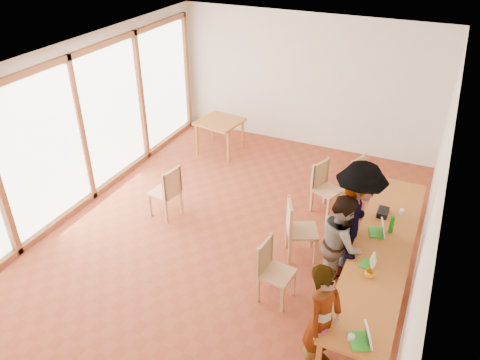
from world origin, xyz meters
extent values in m
plane|color=brown|center=(0.00, 0.00, 0.00)|extent=(8.00, 8.00, 0.00)
cube|color=silver|center=(0.00, 4.00, 1.50)|extent=(6.00, 0.10, 3.00)
cube|color=silver|center=(0.00, -4.00, 1.50)|extent=(6.00, 0.10, 3.00)
cube|color=silver|center=(3.00, 0.00, 1.50)|extent=(0.10, 8.00, 3.00)
cube|color=white|center=(-2.96, 0.00, 1.50)|extent=(0.10, 8.00, 3.00)
cube|color=white|center=(0.00, 0.00, 3.02)|extent=(6.00, 8.00, 0.04)
cube|color=#C2752B|center=(2.50, -0.21, 0.72)|extent=(0.80, 4.00, 0.05)
cube|color=#C2752B|center=(2.16, 1.73, 0.35)|extent=(0.06, 0.06, 0.70)
cube|color=#C2752B|center=(2.84, 1.73, 0.35)|extent=(0.06, 0.06, 0.70)
cube|color=#C2752B|center=(-1.60, 2.81, 0.72)|extent=(0.90, 0.90, 0.05)
cube|color=#C2752B|center=(-1.99, 2.42, 0.35)|extent=(0.05, 0.05, 0.70)
cube|color=#C2752B|center=(-1.99, 3.20, 0.35)|extent=(0.05, 0.05, 0.70)
cube|color=#C2752B|center=(-1.21, 2.42, 0.35)|extent=(0.05, 0.05, 0.70)
cube|color=#C2752B|center=(-1.21, 3.20, 0.35)|extent=(0.05, 0.05, 0.70)
cube|color=tan|center=(1.23, -1.04, 0.45)|extent=(0.49, 0.49, 0.04)
cube|color=tan|center=(1.03, -1.02, 0.71)|extent=(0.09, 0.45, 0.47)
cube|color=tan|center=(1.26, 0.02, 0.48)|extent=(0.63, 0.63, 0.04)
cube|color=tan|center=(1.06, -0.07, 0.75)|extent=(0.24, 0.45, 0.49)
cube|color=tan|center=(1.29, 1.41, 0.46)|extent=(0.59, 0.59, 0.04)
cube|color=tan|center=(1.10, 1.49, 0.72)|extent=(0.22, 0.43, 0.47)
cube|color=tan|center=(1.88, 1.83, 0.47)|extent=(0.59, 0.59, 0.04)
cube|color=tan|center=(1.69, 1.91, 0.73)|extent=(0.21, 0.44, 0.48)
cube|color=tan|center=(-1.36, 0.11, 0.47)|extent=(0.54, 0.54, 0.04)
cube|color=tan|center=(-1.15, 0.07, 0.74)|extent=(0.12, 0.46, 0.48)
imported|color=gray|center=(2.11, -1.91, 0.79)|extent=(0.51, 0.65, 1.57)
imported|color=gray|center=(1.96, -0.42, 0.79)|extent=(0.81, 0.92, 1.58)
imported|color=gray|center=(2.06, -0.08, 0.96)|extent=(0.82, 1.30, 1.93)
cube|color=green|center=(2.55, -2.01, 0.76)|extent=(0.29, 0.33, 0.03)
cube|color=white|center=(2.64, -1.98, 0.86)|extent=(0.17, 0.26, 0.23)
cube|color=green|center=(2.37, -0.67, 0.76)|extent=(0.17, 0.23, 0.02)
cube|color=white|center=(2.45, -0.68, 0.84)|extent=(0.08, 0.20, 0.18)
cube|color=green|center=(2.35, 0.07, 0.76)|extent=(0.25, 0.30, 0.03)
cube|color=white|center=(2.44, 0.10, 0.86)|extent=(0.13, 0.26, 0.22)
imported|color=orange|center=(2.45, -0.91, 0.80)|extent=(0.16, 0.16, 0.10)
cylinder|color=#137A15|center=(2.54, 0.19, 0.89)|extent=(0.07, 0.07, 0.28)
cylinder|color=silver|center=(2.63, 0.73, 0.80)|extent=(0.07, 0.07, 0.09)
cylinder|color=white|center=(2.47, -2.01, 0.78)|extent=(0.08, 0.08, 0.06)
cube|color=#D1328B|center=(2.17, -2.03, 0.76)|extent=(0.05, 0.10, 0.01)
cube|color=black|center=(2.36, 0.60, 0.80)|extent=(0.16, 0.26, 0.09)
camera|label=1|loc=(2.82, -5.78, 4.95)|focal=35.00mm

